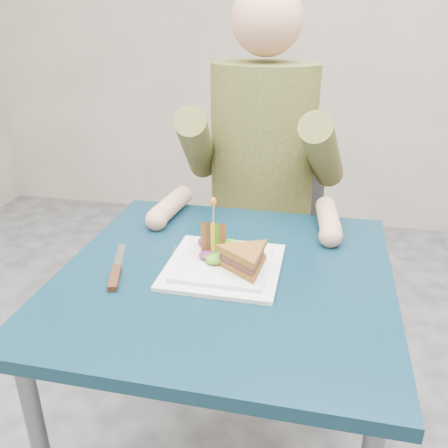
% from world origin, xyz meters
% --- Properties ---
extents(table, '(0.75, 0.75, 0.73)m').
position_xyz_m(table, '(0.00, 0.00, 0.65)').
color(table, '#08202E').
rests_on(table, ground).
extents(chair, '(0.42, 0.40, 0.93)m').
position_xyz_m(chair, '(0.00, 0.67, 0.54)').
color(chair, '#47474C').
rests_on(chair, ground).
extents(diner, '(0.54, 0.59, 0.74)m').
position_xyz_m(diner, '(-0.00, 0.56, 0.91)').
color(diner, '#4A4C22').
rests_on(diner, chair).
extents(plate, '(0.26, 0.26, 0.02)m').
position_xyz_m(plate, '(-0.01, 0.02, 0.74)').
color(plate, white).
rests_on(plate, table).
extents(sandwich_flat, '(0.19, 0.19, 0.05)m').
position_xyz_m(sandwich_flat, '(0.05, -0.01, 0.78)').
color(sandwich_flat, brown).
rests_on(sandwich_flat, plate).
extents(sandwich_upright, '(0.08, 0.12, 0.12)m').
position_xyz_m(sandwich_upright, '(-0.04, 0.06, 0.78)').
color(sandwich_upright, brown).
rests_on(sandwich_upright, plate).
extents(fork, '(0.05, 0.18, 0.01)m').
position_xyz_m(fork, '(-0.12, 0.00, 0.73)').
color(fork, silver).
rests_on(fork, table).
extents(knife, '(0.09, 0.22, 0.02)m').
position_xyz_m(knife, '(-0.24, -0.07, 0.74)').
color(knife, silver).
rests_on(knife, table).
extents(toothpick, '(0.01, 0.01, 0.06)m').
position_xyz_m(toothpick, '(-0.04, 0.06, 0.85)').
color(toothpick, tan).
rests_on(toothpick, sandwich_upright).
extents(toothpick_frill, '(0.01, 0.01, 0.02)m').
position_xyz_m(toothpick_frill, '(-0.04, 0.06, 0.88)').
color(toothpick_frill, orange).
rests_on(toothpick_frill, sandwich_upright).
extents(lettuce_spill, '(0.15, 0.13, 0.02)m').
position_xyz_m(lettuce_spill, '(-0.00, 0.03, 0.76)').
color(lettuce_spill, '#337A14').
rests_on(lettuce_spill, plate).
extents(onion_ring, '(0.04, 0.04, 0.02)m').
position_xyz_m(onion_ring, '(0.01, 0.02, 0.77)').
color(onion_ring, '#9E4C7A').
rests_on(onion_ring, plate).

